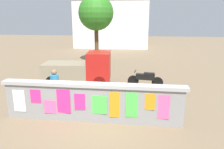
# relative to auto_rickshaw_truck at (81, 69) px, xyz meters

# --- Properties ---
(ground) EXTENTS (60.00, 60.00, 0.00)m
(ground) POSITION_rel_auto_rickshaw_truck_xyz_m (1.54, 3.83, -0.90)
(ground) COLOR #7A664C
(poster_wall) EXTENTS (6.58, 0.42, 1.42)m
(poster_wall) POSITION_rel_auto_rickshaw_truck_xyz_m (1.54, -4.17, -0.17)
(poster_wall) COLOR gray
(poster_wall) RESTS_ON ground
(auto_rickshaw_truck) EXTENTS (3.71, 1.78, 1.85)m
(auto_rickshaw_truck) POSITION_rel_auto_rickshaw_truck_xyz_m (0.00, 0.00, 0.00)
(auto_rickshaw_truck) COLOR black
(auto_rickshaw_truck) RESTS_ON ground
(motorcycle) EXTENTS (1.90, 0.56, 0.87)m
(motorcycle) POSITION_rel_auto_rickshaw_truck_xyz_m (3.54, 0.08, -0.44)
(motorcycle) COLOR black
(motorcycle) RESTS_ON ground
(bicycle_near) EXTENTS (1.67, 0.57, 0.95)m
(bicycle_near) POSITION_rel_auto_rickshaw_truck_xyz_m (3.09, -3.05, -0.54)
(bicycle_near) COLOR black
(bicycle_near) RESTS_ON ground
(bicycle_far) EXTENTS (1.67, 0.55, 0.95)m
(bicycle_far) POSITION_rel_auto_rickshaw_truck_xyz_m (1.28, -3.14, -0.54)
(bicycle_far) COLOR black
(bicycle_far) RESTS_ON ground
(person_walking) EXTENTS (0.40, 0.40, 1.62)m
(person_walking) POSITION_rel_auto_rickshaw_truck_xyz_m (-0.24, -3.14, 0.09)
(person_walking) COLOR #3F994C
(person_walking) RESTS_ON ground
(tree_roadside) EXTENTS (2.78, 2.78, 5.40)m
(tree_roadside) POSITION_rel_auto_rickshaw_truck_xyz_m (-0.37, 6.28, 3.07)
(tree_roadside) COLOR brown
(tree_roadside) RESTS_ON ground
(building_background) EXTENTS (9.26, 4.57, 6.22)m
(building_background) POSITION_rel_auto_rickshaw_truck_xyz_m (-0.44, 16.58, 2.23)
(building_background) COLOR white
(building_background) RESTS_ON ground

